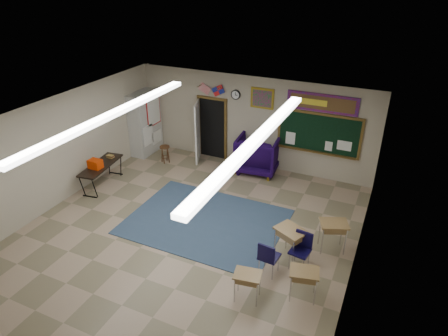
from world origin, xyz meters
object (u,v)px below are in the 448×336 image
at_px(student_desk_front_left, 290,242).
at_px(folding_table, 102,174).
at_px(wingback_armchair, 258,153).
at_px(wooden_stool, 165,154).
at_px(student_desk_front_right, 332,235).

bearing_deg(student_desk_front_left, folding_table, -162.38).
bearing_deg(student_desk_front_left, wingback_armchair, 145.89).
distance_m(student_desk_front_left, wooden_stool, 6.10).
relative_size(wingback_armchair, folding_table, 0.76).
bearing_deg(wooden_stool, student_desk_front_right, -20.93).
relative_size(student_desk_front_left, student_desk_front_right, 1.07).
distance_m(wingback_armchair, student_desk_front_right, 4.33).
distance_m(student_desk_front_left, student_desk_front_right, 1.09).
height_order(wingback_armchair, folding_table, wingback_armchair).
bearing_deg(wingback_armchair, folding_table, 30.71).
relative_size(wingback_armchair, wooden_stool, 2.26).
distance_m(wingback_armchair, wooden_stool, 3.18).
height_order(wingback_armchair, student_desk_front_right, wingback_armchair).
distance_m(folding_table, wooden_stool, 2.33).
height_order(student_desk_front_right, wooden_stool, student_desk_front_right).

